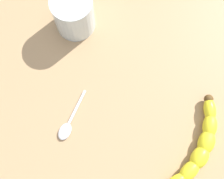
# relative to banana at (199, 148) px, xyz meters

# --- Properties ---
(wooden_tabletop) EXTENTS (1.20, 1.20, 0.03)m
(wooden_tabletop) POSITION_rel_banana_xyz_m (-0.07, -0.16, -0.03)
(wooden_tabletop) COLOR #A48159
(wooden_tabletop) RESTS_ON ground
(banana) EXTENTS (0.21, 0.07, 0.03)m
(banana) POSITION_rel_banana_xyz_m (0.00, 0.00, 0.00)
(banana) COLOR yellow
(banana) RESTS_ON wooden_tabletop
(smoothie_glass) EXTENTS (0.09, 0.09, 0.09)m
(smoothie_glass) POSITION_rel_banana_xyz_m (-0.16, -0.33, 0.03)
(smoothie_glass) COLOR silver
(smoothie_glass) RESTS_ON wooden_tabletop
(teaspoon) EXTENTS (0.11, 0.03, 0.01)m
(teaspoon) POSITION_rel_banana_xyz_m (0.06, -0.26, -0.01)
(teaspoon) COLOR silver
(teaspoon) RESTS_ON wooden_tabletop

